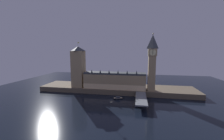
{
  "coord_description": "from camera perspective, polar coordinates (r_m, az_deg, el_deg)",
  "views": [
    {
      "loc": [
        29.5,
        -154.91,
        56.96
      ],
      "look_at": [
        -2.75,
        20.0,
        33.47
      ],
      "focal_mm": 22.0,
      "sensor_mm": 36.0,
      "label": 1
    }
  ],
  "objects": [
    {
      "name": "ground_plane",
      "position": [
        167.67,
        -0.32,
        -12.34
      ],
      "size": [
        400.0,
        400.0,
        0.0
      ],
      "primitive_type": "plane",
      "color": "black"
    },
    {
      "name": "embankment",
      "position": [
        203.33,
        1.75,
        -7.76
      ],
      "size": [
        220.0,
        42.0,
        6.76
      ],
      "color": "brown",
      "rests_on": "ground_plane"
    },
    {
      "name": "parliament_hall",
      "position": [
        191.08,
        1.02,
        -4.31
      ],
      "size": [
        84.21,
        18.54,
        26.52
      ],
      "color": "tan",
      "rests_on": "embankment"
    },
    {
      "name": "clock_tower",
      "position": [
        182.14,
        16.31,
        3.64
      ],
      "size": [
        10.95,
        11.06,
        73.25
      ],
      "color": "tan",
      "rests_on": "embankment"
    },
    {
      "name": "victoria_tower",
      "position": [
        203.61,
        -13.8,
        1.36
      ],
      "size": [
        16.59,
        16.59,
        63.97
      ],
      "color": "tan",
      "rests_on": "embankment"
    },
    {
      "name": "bridge",
      "position": [
        158.71,
        11.96,
        -11.72
      ],
      "size": [
        12.04,
        46.0,
        6.87
      ],
      "color": "slate",
      "rests_on": "ground_plane"
    },
    {
      "name": "pedestrian_near_rail",
      "position": [
        145.93,
        9.99,
        -12.3
      ],
      "size": [
        0.38,
        0.38,
        1.7
      ],
      "color": "black",
      "rests_on": "bridge"
    },
    {
      "name": "pedestrian_mid_walk",
      "position": [
        157.15,
        13.97,
        -10.93
      ],
      "size": [
        0.38,
        0.38,
        1.8
      ],
      "color": "black",
      "rests_on": "bridge"
    },
    {
      "name": "street_lamp_near",
      "position": [
        142.79,
        9.85,
        -11.37
      ],
      "size": [
        1.34,
        0.6,
        6.59
      ],
      "color": "#2D3333",
      "rests_on": "bridge"
    },
    {
      "name": "street_lamp_far",
      "position": [
        171.03,
        9.96,
        -8.32
      ],
      "size": [
        1.34,
        0.6,
        5.96
      ],
      "color": "#2D3333",
      "rests_on": "bridge"
    },
    {
      "name": "boat_upstream",
      "position": [
        170.54,
        2.54,
        -11.58
      ],
      "size": [
        12.19,
        7.76,
        3.21
      ],
      "color": "#28282D",
      "rests_on": "ground_plane"
    }
  ]
}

